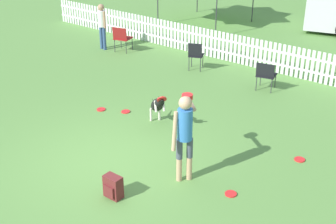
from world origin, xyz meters
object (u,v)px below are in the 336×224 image
object	(u,v)px
handler_person	(185,127)
frisbee_near_handler	(126,112)
frisbee_far_scatter	(231,194)
spectator_standing	(102,22)
frisbee_midfield	(300,160)
frisbee_near_dog	(101,109)
folding_chair_green_right	(196,54)
leaping_dog	(158,105)
backpack_on_grass	(113,187)
folding_chair_blue_left	(122,37)
folding_chair_center	(266,74)

from	to	relation	value
handler_person	frisbee_near_handler	world-z (taller)	handler_person
frisbee_far_scatter	frisbee_near_handler	bearing A→B (deg)	160.55
spectator_standing	frisbee_near_handler	bearing A→B (deg)	151.10
frisbee_midfield	spectator_standing	xyz separation A→B (m)	(-8.45, 2.72, 0.93)
frisbee_near_dog	folding_chair_green_right	xyz separation A→B (m)	(0.23, 3.80, 0.52)
frisbee_near_handler	folding_chair_green_right	size ratio (longest dim) A/B	0.25
handler_person	frisbee_far_scatter	distance (m)	1.48
handler_person	spectator_standing	size ratio (longest dim) A/B	1.11
leaping_dog	backpack_on_grass	distance (m)	2.92
folding_chair_blue_left	folding_chair_green_right	size ratio (longest dim) A/B	0.98
frisbee_midfield	frisbee_far_scatter	xyz separation A→B (m)	(-0.49, -1.91, 0.00)
folding_chair_green_right	frisbee_near_dog	bearing A→B (deg)	63.79
frisbee_near_dog	frisbee_midfield	bearing A→B (deg)	9.44
frisbee_midfield	backpack_on_grass	distance (m)	3.93
leaping_dog	backpack_on_grass	size ratio (longest dim) A/B	2.22
folding_chair_green_right	spectator_standing	size ratio (longest dim) A/B	0.57
frisbee_far_scatter	folding_chair_blue_left	size ratio (longest dim) A/B	0.25
frisbee_midfield	backpack_on_grass	world-z (taller)	backpack_on_grass
frisbee_near_handler	backpack_on_grass	distance (m)	3.57
backpack_on_grass	folding_chair_blue_left	size ratio (longest dim) A/B	0.50
frisbee_near_handler	folding_chair_center	distance (m)	4.02
frisbee_near_dog	folding_chair_blue_left	size ratio (longest dim) A/B	0.25
handler_person	backpack_on_grass	distance (m)	1.69
frisbee_near_handler	frisbee_far_scatter	world-z (taller)	same
leaping_dog	frisbee_near_handler	distance (m)	1.25
leaping_dog	frisbee_near_handler	bearing A→B (deg)	-56.40
folding_chair_blue_left	frisbee_midfield	bearing A→B (deg)	145.13
handler_person	leaping_dog	distance (m)	2.32
folding_chair_blue_left	leaping_dog	bearing A→B (deg)	127.39
frisbee_midfield	frisbee_near_handler	bearing A→B (deg)	-173.04
folding_chair_blue_left	folding_chair_center	bearing A→B (deg)	165.32
folding_chair_center	folding_chair_green_right	size ratio (longest dim) A/B	0.93
handler_person	backpack_on_grass	xyz separation A→B (m)	(-0.65, -1.29, -0.89)
frisbee_far_scatter	folding_chair_green_right	distance (m)	6.49
folding_chair_blue_left	folding_chair_green_right	world-z (taller)	folding_chair_green_right
frisbee_near_handler	folding_chair_center	bearing A→B (deg)	58.57
frisbee_near_handler	folding_chair_blue_left	bearing A→B (deg)	134.14
handler_person	backpack_on_grass	world-z (taller)	handler_person
frisbee_midfield	folding_chair_blue_left	size ratio (longest dim) A/B	0.25
handler_person	backpack_on_grass	size ratio (longest dim) A/B	4.00
frisbee_near_handler	spectator_standing	world-z (taller)	spectator_standing
folding_chair_blue_left	spectator_standing	xyz separation A→B (m)	(-0.72, -0.19, 0.42)
frisbee_far_scatter	folding_chair_green_right	size ratio (longest dim) A/B	0.25
frisbee_midfield	spectator_standing	size ratio (longest dim) A/B	0.14
handler_person	folding_chair_blue_left	size ratio (longest dim) A/B	2.00
handler_person	leaping_dog	xyz separation A→B (m)	(-1.78, 1.38, -0.55)
backpack_on_grass	folding_chair_green_right	size ratio (longest dim) A/B	0.49
leaping_dog	frisbee_far_scatter	xyz separation A→B (m)	(2.77, -1.29, -0.54)
folding_chair_center	folding_chair_green_right	distance (m)	2.43
backpack_on_grass	folding_chair_green_right	world-z (taller)	folding_chair_green_right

